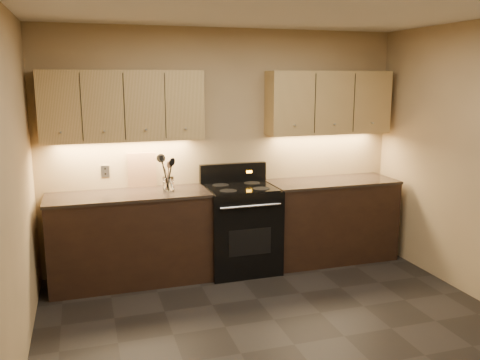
{
  "coord_description": "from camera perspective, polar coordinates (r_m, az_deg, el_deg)",
  "views": [
    {
      "loc": [
        -1.51,
        -3.39,
        2.08
      ],
      "look_at": [
        0.0,
        1.45,
        1.05
      ],
      "focal_mm": 38.0,
      "sensor_mm": 36.0,
      "label": 1
    }
  ],
  "objects": [
    {
      "name": "upper_cab_right",
      "position": [
        5.89,
        9.92,
        8.56
      ],
      "size": [
        1.44,
        0.3,
        0.7
      ],
      "primitive_type": "cube",
      "color": "tan",
      "rests_on": "wall_back"
    },
    {
      "name": "cutting_board",
      "position": [
        5.48,
        -10.94,
        1.11
      ],
      "size": [
        0.3,
        0.07,
        0.37
      ],
      "primitive_type": "cube",
      "rotation": [
        0.09,
        0.0,
        -0.05
      ],
      "color": "tan",
      "rests_on": "counter_left"
    },
    {
      "name": "steel_skimmer",
      "position": [
        5.27,
        -7.7,
        0.91
      ],
      "size": [
        0.2,
        0.17,
        0.38
      ],
      "primitive_type": null,
      "rotation": [
        -0.17,
        -0.31,
        -0.13
      ],
      "color": "silver",
      "rests_on": "utensil_crock"
    },
    {
      "name": "stove",
      "position": [
        5.55,
        0.05,
        -5.32
      ],
      "size": [
        0.76,
        0.68,
        1.14
      ],
      "color": "black",
      "rests_on": "ground"
    },
    {
      "name": "floor",
      "position": [
        4.25,
        6.11,
        -17.9
      ],
      "size": [
        4.0,
        4.0,
        0.0
      ],
      "primitive_type": "plane",
      "color": "black",
      "rests_on": "ground"
    },
    {
      "name": "black_turner",
      "position": [
        5.23,
        -8.04,
        0.9
      ],
      "size": [
        0.16,
        0.14,
        0.39
      ],
      "primitive_type": null,
      "rotation": [
        -0.17,
        -0.16,
        0.2
      ],
      "color": "black",
      "rests_on": "utensil_crock"
    },
    {
      "name": "utensil_crock",
      "position": [
        5.29,
        -8.04,
        -0.49
      ],
      "size": [
        0.15,
        0.15,
        0.14
      ],
      "color": "white",
      "rests_on": "counter_left"
    },
    {
      "name": "ceiling",
      "position": [
        3.75,
        7.0,
        19.37
      ],
      "size": [
        4.0,
        4.0,
        0.0
      ],
      "primitive_type": "plane",
      "rotation": [
        3.14,
        0.0,
        0.0
      ],
      "color": "silver",
      "rests_on": "wall_back"
    },
    {
      "name": "black_spoon",
      "position": [
        5.29,
        -8.25,
        0.77
      ],
      "size": [
        0.12,
        0.12,
        0.34
      ],
      "primitive_type": null,
      "rotation": [
        0.18,
        0.17,
        0.06
      ],
      "color": "black",
      "rests_on": "utensil_crock"
    },
    {
      "name": "wooden_spoon",
      "position": [
        5.25,
        -8.27,
        0.5
      ],
      "size": [
        0.11,
        0.08,
        0.3
      ],
      "primitive_type": null,
      "rotation": [
        -0.0,
        0.13,
        0.28
      ],
      "color": "tan",
      "rests_on": "utensil_crock"
    },
    {
      "name": "outlet_plate",
      "position": [
        5.47,
        -14.9,
        0.96
      ],
      "size": [
        0.08,
        0.01,
        0.12
      ],
      "primitive_type": "cube",
      "color": "#B2B5BA",
      "rests_on": "wall_back"
    },
    {
      "name": "wall_back",
      "position": [
        5.65,
        -1.7,
        3.51
      ],
      "size": [
        4.0,
        0.04,
        2.6
      ],
      "primitive_type": "cube",
      "color": "tan",
      "rests_on": "ground"
    },
    {
      "name": "counter_right",
      "position": [
        5.98,
        10.14,
        -4.4
      ],
      "size": [
        1.46,
        0.62,
        0.93
      ],
      "color": "black",
      "rests_on": "ground"
    },
    {
      "name": "counter_left",
      "position": [
        5.35,
        -12.23,
        -6.37
      ],
      "size": [
        1.62,
        0.62,
        0.93
      ],
      "color": "black",
      "rests_on": "ground"
    },
    {
      "name": "wall_left",
      "position": [
        3.51,
        -24.93,
        -2.46
      ],
      "size": [
        0.04,
        4.0,
        2.6
      ],
      "primitive_type": "cube",
      "color": "tan",
      "rests_on": "ground"
    },
    {
      "name": "upper_cab_left",
      "position": [
        5.26,
        -13.01,
        8.11
      ],
      "size": [
        1.6,
        0.3,
        0.7
      ],
      "primitive_type": "cube",
      "color": "tan",
      "rests_on": "wall_back"
    }
  ]
}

